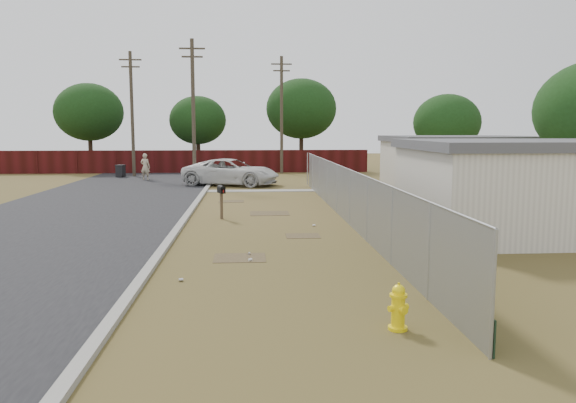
{
  "coord_description": "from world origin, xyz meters",
  "views": [
    {
      "loc": [
        -0.51,
        -19.89,
        3.46
      ],
      "look_at": [
        0.74,
        -1.69,
        1.1
      ],
      "focal_mm": 35.0,
      "sensor_mm": 36.0,
      "label": 1
    }
  ],
  "objects": [
    {
      "name": "chainlink_fence",
      "position": [
        3.12,
        1.03,
        0.8
      ],
      "size": [
        0.1,
        27.06,
        2.02
      ],
      "color": "#94969C",
      "rests_on": "ground"
    },
    {
      "name": "pedestrian",
      "position": [
        -7.58,
        18.72,
        0.91
      ],
      "size": [
        0.76,
        0.6,
        1.82
      ],
      "primitive_type": "imported",
      "rotation": [
        0.0,
        0.0,
        2.87
      ],
      "color": "tan",
      "rests_on": "ground"
    },
    {
      "name": "houses",
      "position": [
        9.7,
        3.13,
        1.56
      ],
      "size": [
        9.3,
        17.24,
        3.1
      ],
      "color": "silver",
      "rests_on": "ground"
    },
    {
      "name": "privacy_fence",
      "position": [
        -6.0,
        25.0,
        0.9
      ],
      "size": [
        30.0,
        0.12,
        1.8
      ],
      "primitive_type": "cube",
      "color": "#400D0E",
      "rests_on": "ground"
    },
    {
      "name": "scattered_litter",
      "position": [
        -0.35,
        -4.38,
        0.04
      ],
      "size": [
        3.98,
        7.15,
        0.07
      ],
      "color": "silver",
      "rests_on": "ground"
    },
    {
      "name": "fire_hydrant",
      "position": [
        2.03,
        -10.67,
        0.39
      ],
      "size": [
        0.43,
        0.43,
        0.84
      ],
      "color": "yellow",
      "rests_on": "ground"
    },
    {
      "name": "trash_bin",
      "position": [
        -9.81,
        21.23,
        0.46
      ],
      "size": [
        0.71,
        0.77,
        0.9
      ],
      "color": "black",
      "rests_on": "ground"
    },
    {
      "name": "utility_poles",
      "position": [
        -3.67,
        20.67,
        4.69
      ],
      "size": [
        12.6,
        8.24,
        9.0
      ],
      "color": "#43392D",
      "rests_on": "ground"
    },
    {
      "name": "street",
      "position": [
        -6.76,
        8.05,
        0.02
      ],
      "size": [
        15.1,
        60.0,
        0.12
      ],
      "color": "black",
      "rests_on": "ground"
    },
    {
      "name": "mailbox",
      "position": [
        -1.61,
        1.72,
        1.03
      ],
      "size": [
        0.35,
        0.56,
        1.3
      ],
      "color": "brown",
      "rests_on": "ground"
    },
    {
      "name": "horizon_trees",
      "position": [
        0.84,
        23.56,
        4.63
      ],
      "size": [
        33.32,
        31.94,
        7.78
      ],
      "color": "#352517",
      "rests_on": "ground"
    },
    {
      "name": "pickup_truck",
      "position": [
        -1.64,
        14.83,
        0.82
      ],
      "size": [
        6.47,
        4.51,
        1.64
      ],
      "primitive_type": "imported",
      "rotation": [
        0.0,
        0.0,
        1.24
      ],
      "color": "silver",
      "rests_on": "ground"
    },
    {
      "name": "ground",
      "position": [
        0.0,
        0.0,
        0.0
      ],
      "size": [
        120.0,
        120.0,
        0.0
      ],
      "primitive_type": "plane",
      "color": "brown",
      "rests_on": "ground"
    }
  ]
}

